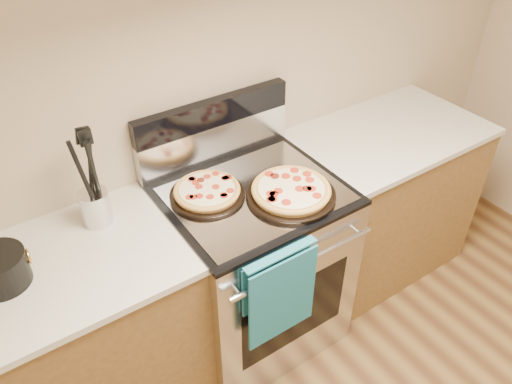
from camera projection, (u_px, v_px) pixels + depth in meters
wall_back at (206, 69)px, 2.11m from camera, size 4.00×0.00×4.00m
range_body at (252, 267)px, 2.43m from camera, size 0.76×0.68×0.90m
oven_window at (294, 313)px, 2.21m from camera, size 0.56×0.01×0.40m
cooktop at (252, 193)px, 2.15m from camera, size 0.76×0.68×0.02m
backsplash_lower at (215, 141)px, 2.29m from camera, size 0.76×0.06×0.18m
backsplash_upper at (213, 112)px, 2.20m from camera, size 0.76×0.06×0.12m
oven_handle at (305, 262)px, 1.97m from camera, size 0.70×0.03×0.03m
dish_towel at (279, 292)px, 1.98m from camera, size 0.32×0.05×0.42m
foil_sheet at (256, 194)px, 2.12m from camera, size 0.70×0.55×0.01m
cabinet_left at (72, 351)px, 2.07m from camera, size 1.00×0.62×0.88m
countertop_left at (44, 275)px, 1.79m from camera, size 1.02×0.64×0.03m
cabinet_right at (377, 202)px, 2.85m from camera, size 1.00×0.62×0.88m
countertop_right at (391, 134)px, 2.57m from camera, size 1.02×0.64×0.03m
pepperoni_pizza_back at (207, 192)px, 2.10m from camera, size 0.39×0.39×0.04m
pepperoni_pizza_front at (291, 192)px, 2.09m from camera, size 0.46×0.46×0.05m
utensil_crock at (96, 207)px, 1.96m from camera, size 0.13×0.13×0.15m
saucepan at (0, 271)px, 1.71m from camera, size 0.20×0.20×0.12m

